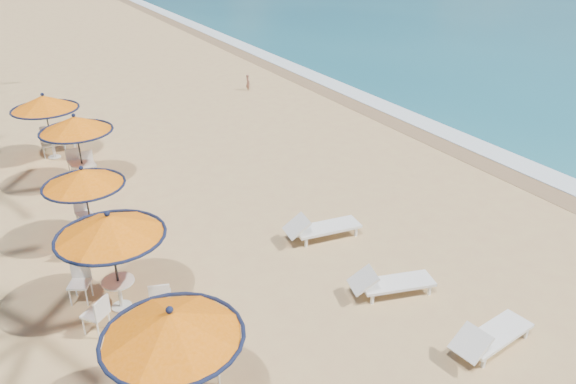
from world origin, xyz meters
name	(u,v)px	position (x,y,z in m)	size (l,w,h in m)	color
ground	(402,319)	(0.00, 0.00, 0.00)	(160.00, 160.00, 0.00)	tan
foam_strip	(421,122)	(9.30, 10.00, 0.00)	(1.20, 140.00, 0.04)	white
wetsand_band	(405,126)	(8.40, 10.00, 0.00)	(1.40, 140.00, 0.02)	olive
station_0	(175,338)	(-5.19, -0.25, 1.83)	(2.40, 2.40, 2.50)	black
station_1	(110,240)	(-5.37, 3.44, 1.82)	(2.39, 2.39, 2.49)	black
station_2	(84,187)	(-5.27, 6.78, 1.64)	(2.15, 2.24, 2.25)	black
station_3	(76,130)	(-4.70, 10.83, 1.86)	(2.33, 2.33, 2.43)	black
station_4	(46,110)	(-5.22, 13.69, 1.80)	(2.36, 2.36, 2.46)	black
lounger_near	(490,336)	(0.90, -1.63, 0.35)	(2.13, 0.90, 0.74)	white
lounger_mid	(389,282)	(0.29, 0.88, 0.34)	(2.13, 1.15, 0.73)	white
lounger_far	(320,227)	(0.24, 3.84, 0.36)	(2.22, 0.94, 0.77)	white
person	(248,82)	(4.92, 18.21, 0.43)	(0.32, 0.21, 0.86)	#915C49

